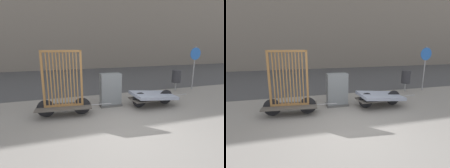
# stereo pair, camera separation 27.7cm
# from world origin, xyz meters

# --- Properties ---
(ground_plane) EXTENTS (60.00, 60.00, 0.00)m
(ground_plane) POSITION_xyz_m (0.00, 0.00, 0.00)
(ground_plane) COLOR gray
(road_strip) EXTENTS (56.00, 8.87, 0.01)m
(road_strip) POSITION_xyz_m (0.00, 8.17, 0.00)
(road_strip) COLOR #424244
(road_strip) RESTS_ON ground_plane
(bike_cart_with_bedframe) EXTENTS (2.50, 0.87, 2.16)m
(bike_cart_with_bedframe) POSITION_xyz_m (-1.65, 1.70, 0.73)
(bike_cart_with_bedframe) COLOR #4C4742
(bike_cart_with_bedframe) RESTS_ON ground_plane
(bike_cart_with_mattress) EXTENTS (2.49, 1.10, 0.58)m
(bike_cart_with_mattress) POSITION_xyz_m (1.66, 1.70, 0.39)
(bike_cart_with_mattress) COLOR #4C4742
(bike_cart_with_mattress) RESTS_ON ground_plane
(utility_cabinet) EXTENTS (0.84, 0.45, 1.26)m
(utility_cabinet) POSITION_xyz_m (0.09, 2.19, 0.59)
(utility_cabinet) COLOR #4C4C4C
(utility_cabinet) RESTS_ON ground_plane
(trash_bin) EXTENTS (0.43, 0.43, 1.05)m
(trash_bin) POSITION_xyz_m (3.92, 3.39, 0.73)
(trash_bin) COLOR gray
(trash_bin) RESTS_ON ground_plane
(sign_post) EXTENTS (0.62, 0.06, 2.22)m
(sign_post) POSITION_xyz_m (4.95, 3.38, 1.48)
(sign_post) COLOR gray
(sign_post) RESTS_ON ground_plane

